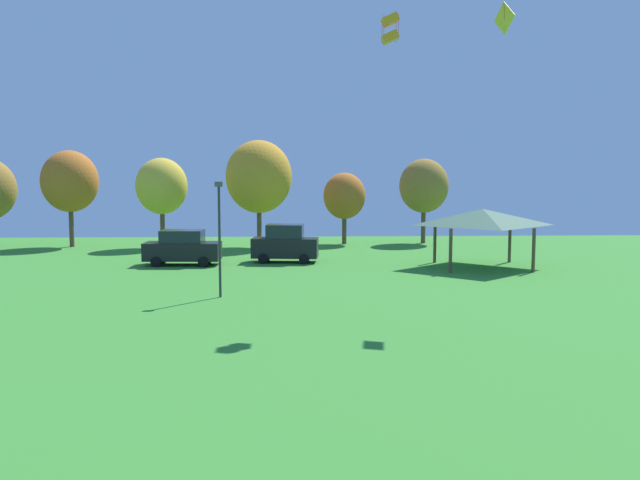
% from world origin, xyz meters
% --- Properties ---
extents(kite_flying_3, '(0.74, 0.65, 1.30)m').
position_xyz_m(kite_flying_3, '(2.78, 28.18, 11.88)').
color(kite_flying_3, orange).
extents(kite_flying_8, '(0.54, 1.31, 1.39)m').
position_xyz_m(kite_flying_8, '(7.81, 28.68, 12.46)').
color(kite_flying_8, yellow).
extents(parked_car_leftmost, '(4.81, 2.28, 2.21)m').
position_xyz_m(parked_car_leftmost, '(-8.30, 41.68, 1.10)').
color(parked_car_leftmost, black).
rests_on(parked_car_leftmost, ground).
extents(parked_car_second_from_left, '(4.41, 2.30, 2.47)m').
position_xyz_m(parked_car_second_from_left, '(-1.85, 42.73, 1.21)').
color(parked_car_second_from_left, black).
rests_on(parked_car_second_from_left, ground).
extents(park_pavilion, '(6.34, 5.66, 3.60)m').
position_xyz_m(park_pavilion, '(10.27, 39.97, 3.08)').
color(park_pavilion, brown).
rests_on(park_pavilion, ground).
extents(light_post_1, '(0.36, 0.20, 5.42)m').
position_xyz_m(light_post_1, '(-4.77, 30.58, 3.10)').
color(light_post_1, '#2D2D33').
rests_on(light_post_1, ground).
extents(treeline_tree_1, '(4.34, 4.34, 7.50)m').
position_xyz_m(treeline_tree_1, '(-18.63, 52.42, 5.09)').
color(treeline_tree_1, brown).
rests_on(treeline_tree_1, ground).
extents(treeline_tree_2, '(3.93, 3.93, 6.91)m').
position_xyz_m(treeline_tree_2, '(-11.41, 51.55, 4.73)').
color(treeline_tree_2, brown).
rests_on(treeline_tree_2, ground).
extents(treeline_tree_3, '(5.10, 5.10, 8.27)m').
position_xyz_m(treeline_tree_3, '(-3.95, 51.56, 5.46)').
color(treeline_tree_3, brown).
rests_on(treeline_tree_3, ground).
extents(treeline_tree_4, '(3.40, 3.40, 5.77)m').
position_xyz_m(treeline_tree_4, '(2.83, 53.67, 3.88)').
color(treeline_tree_4, brown).
rests_on(treeline_tree_4, ground).
extents(treeline_tree_5, '(4.01, 4.01, 6.91)m').
position_xyz_m(treeline_tree_5, '(9.38, 54.10, 4.68)').
color(treeline_tree_5, brown).
rests_on(treeline_tree_5, ground).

